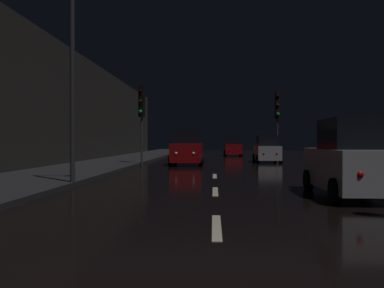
{
  "coord_description": "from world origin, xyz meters",
  "views": [
    {
      "loc": [
        -0.06,
        -4.31,
        1.49
      ],
      "look_at": [
        -1.3,
        20.14,
        1.32
      ],
      "focal_mm": 39.45,
      "sensor_mm": 36.0,
      "label": 1
    }
  ],
  "objects_px": {
    "car_approaching_headlights": "(187,149)",
    "car_distant_taillights": "(233,147)",
    "traffic_light_far_left": "(142,108)",
    "streetlamp_overhead": "(86,43)",
    "traffic_light_far_right": "(277,111)",
    "car_parked_right_far": "(267,150)",
    "car_parked_right_near": "(353,161)"
  },
  "relations": [
    {
      "from": "traffic_light_far_right",
      "to": "car_parked_right_far",
      "type": "height_order",
      "value": "traffic_light_far_right"
    },
    {
      "from": "traffic_light_far_left",
      "to": "car_parked_right_far",
      "type": "bearing_deg",
      "value": 129.34
    },
    {
      "from": "streetlamp_overhead",
      "to": "car_parked_right_far",
      "type": "relative_size",
      "value": 1.91
    },
    {
      "from": "traffic_light_far_right",
      "to": "car_approaching_headlights",
      "type": "xyz_separation_m",
      "value": [
        -6.19,
        -3.81,
        -2.63
      ]
    },
    {
      "from": "traffic_light_far_left",
      "to": "traffic_light_far_right",
      "type": "height_order",
      "value": "traffic_light_far_right"
    },
    {
      "from": "streetlamp_overhead",
      "to": "car_distant_taillights",
      "type": "relative_size",
      "value": 1.84
    },
    {
      "from": "car_distant_taillights",
      "to": "car_approaching_headlights",
      "type": "bearing_deg",
      "value": 167.46
    },
    {
      "from": "streetlamp_overhead",
      "to": "car_parked_right_near",
      "type": "relative_size",
      "value": 1.71
    },
    {
      "from": "traffic_light_far_left",
      "to": "car_parked_right_near",
      "type": "bearing_deg",
      "value": 43.7
    },
    {
      "from": "traffic_light_far_left",
      "to": "car_parked_right_near",
      "type": "relative_size",
      "value": 1.18
    },
    {
      "from": "traffic_light_far_right",
      "to": "car_approaching_headlights",
      "type": "bearing_deg",
      "value": -63.15
    },
    {
      "from": "traffic_light_far_right",
      "to": "streetlamp_overhead",
      "type": "xyz_separation_m",
      "value": [
        -8.71,
        -16.56,
        1.09
      ]
    },
    {
      "from": "traffic_light_far_right",
      "to": "car_approaching_headlights",
      "type": "distance_m",
      "value": 7.73
    },
    {
      "from": "traffic_light_far_left",
      "to": "streetlamp_overhead",
      "type": "distance_m",
      "value": 12.26
    },
    {
      "from": "traffic_light_far_right",
      "to": "car_parked_right_near",
      "type": "relative_size",
      "value": 1.2
    },
    {
      "from": "car_approaching_headlights",
      "to": "car_distant_taillights",
      "type": "height_order",
      "value": "car_approaching_headlights"
    },
    {
      "from": "car_approaching_headlights",
      "to": "car_parked_right_near",
      "type": "height_order",
      "value": "car_approaching_headlights"
    },
    {
      "from": "streetlamp_overhead",
      "to": "car_approaching_headlights",
      "type": "relative_size",
      "value": 1.63
    },
    {
      "from": "car_distant_taillights",
      "to": "car_parked_right_near",
      "type": "height_order",
      "value": "car_parked_right_near"
    },
    {
      "from": "traffic_light_far_right",
      "to": "car_distant_taillights",
      "type": "height_order",
      "value": "traffic_light_far_right"
    },
    {
      "from": "car_distant_taillights",
      "to": "car_parked_right_far",
      "type": "xyz_separation_m",
      "value": [
        1.78,
        -12.9,
        -0.03
      ]
    },
    {
      "from": "car_approaching_headlights",
      "to": "car_parked_right_near",
      "type": "distance_m",
      "value": 15.79
    },
    {
      "from": "car_parked_right_near",
      "to": "traffic_light_far_right",
      "type": "bearing_deg",
      "value": -2.46
    },
    {
      "from": "traffic_light_far_right",
      "to": "car_approaching_headlights",
      "type": "height_order",
      "value": "traffic_light_far_right"
    },
    {
      "from": "traffic_light_far_left",
      "to": "car_approaching_headlights",
      "type": "distance_m",
      "value": 3.82
    },
    {
      "from": "car_parked_right_far",
      "to": "car_parked_right_near",
      "type": "xyz_separation_m",
      "value": [
        0.0,
        -18.18,
        0.1
      ]
    },
    {
      "from": "streetlamp_overhead",
      "to": "car_parked_right_near",
      "type": "bearing_deg",
      "value": -14.84
    },
    {
      "from": "car_distant_taillights",
      "to": "streetlamp_overhead",
      "type": "bearing_deg",
      "value": 168.06
    },
    {
      "from": "traffic_light_far_left",
      "to": "car_distant_taillights",
      "type": "bearing_deg",
      "value": 173.08
    },
    {
      "from": "traffic_light_far_left",
      "to": "car_approaching_headlights",
      "type": "relative_size",
      "value": 1.12
    },
    {
      "from": "car_approaching_headlights",
      "to": "car_parked_right_far",
      "type": "relative_size",
      "value": 1.17
    },
    {
      "from": "traffic_light_far_right",
      "to": "streetlamp_overhead",
      "type": "height_order",
      "value": "streetlamp_overhead"
    }
  ]
}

